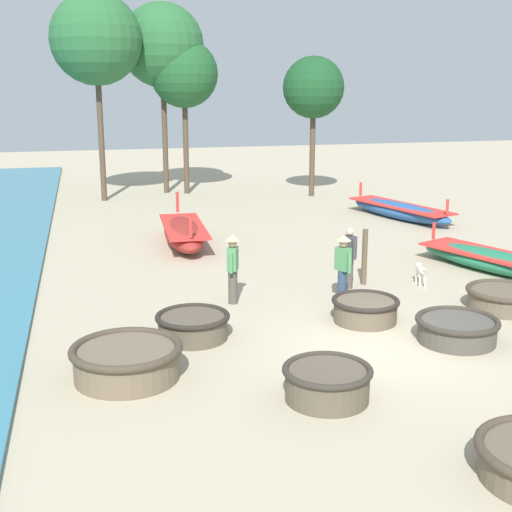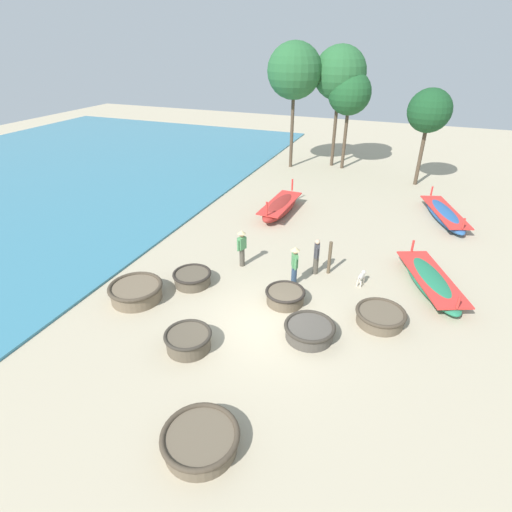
# 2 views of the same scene
# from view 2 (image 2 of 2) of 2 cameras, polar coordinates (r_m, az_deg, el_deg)

# --- Properties ---
(ground_plane) EXTENTS (80.00, 80.00, 0.00)m
(ground_plane) POSITION_cam_2_polar(r_m,az_deg,el_deg) (13.96, 1.58, -9.77)
(ground_plane) COLOR tan
(coracle_beside_post) EXTENTS (1.69, 1.69, 0.51)m
(coracle_beside_post) POSITION_cam_2_polar(r_m,az_deg,el_deg) (13.40, 7.65, -10.45)
(coracle_beside_post) COLOR #4C473F
(coracle_beside_post) RESTS_ON ground
(coracle_upturned) EXTENTS (2.01, 2.01, 0.63)m
(coracle_upturned) POSITION_cam_2_polar(r_m,az_deg,el_deg) (15.66, -16.77, -4.83)
(coracle_upturned) COLOR brown
(coracle_upturned) RESTS_ON ground
(coracle_nearest) EXTENTS (1.52, 1.52, 0.59)m
(coracle_nearest) POSITION_cam_2_polar(r_m,az_deg,el_deg) (13.04, -9.65, -11.72)
(coracle_nearest) COLOR brown
(coracle_nearest) RESTS_ON ground
(coracle_far_right) EXTENTS (1.54, 1.54, 0.53)m
(coracle_far_right) POSITION_cam_2_polar(r_m,az_deg,el_deg) (16.11, -9.09, -3.07)
(coracle_far_right) COLOR brown
(coracle_far_right) RESTS_ON ground
(coracle_center) EXTENTS (1.72, 1.72, 0.50)m
(coracle_center) POSITION_cam_2_polar(r_m,az_deg,el_deg) (14.52, 17.34, -8.20)
(coracle_center) COLOR brown
(coracle_center) RESTS_ON ground
(coracle_weathered) EXTENTS (1.91, 1.91, 0.51)m
(coracle_weathered) POSITION_cam_2_polar(r_m,az_deg,el_deg) (10.55, -7.94, -24.57)
(coracle_weathered) COLOR brown
(coracle_weathered) RESTS_ON ground
(coracle_far_left) EXTENTS (1.49, 1.49, 0.53)m
(coracle_far_left) POSITION_cam_2_polar(r_m,az_deg,el_deg) (14.89, 4.19, -5.69)
(coracle_far_left) COLOR brown
(coracle_far_left) RESTS_ON ground
(long_boat_white_hull) EXTENTS (2.68, 5.15, 1.08)m
(long_boat_white_hull) POSITION_cam_2_polar(r_m,az_deg,el_deg) (23.87, 25.28, 5.42)
(long_boat_white_hull) COLOR #285693
(long_boat_white_hull) RESTS_ON ground
(long_boat_ochre_hull) EXTENTS (1.38, 4.39, 1.40)m
(long_boat_ochre_hull) POSITION_cam_2_polar(r_m,az_deg,el_deg) (22.39, 3.46, 7.02)
(long_boat_ochre_hull) COLOR maroon
(long_boat_ochre_hull) RESTS_ON ground
(long_boat_blue_hull) EXTENTS (2.95, 4.70, 1.00)m
(long_boat_blue_hull) POSITION_cam_2_polar(r_m,az_deg,el_deg) (17.15, 23.65, -3.23)
(long_boat_blue_hull) COLOR #237551
(long_boat_blue_hull) RESTS_ON ground
(fisherman_standing_right) EXTENTS (0.36, 0.50, 1.67)m
(fisherman_standing_right) POSITION_cam_2_polar(r_m,az_deg,el_deg) (16.86, -2.03, 1.46)
(fisherman_standing_right) COLOR #4C473D
(fisherman_standing_right) RESTS_ON ground
(fisherman_with_hat) EXTENTS (0.36, 0.49, 1.67)m
(fisherman_with_hat) POSITION_cam_2_polar(r_m,az_deg,el_deg) (15.62, 5.54, -1.06)
(fisherman_with_hat) COLOR #2D425B
(fisherman_with_hat) RESTS_ON ground
(fisherman_by_coracle) EXTENTS (0.29, 0.52, 1.57)m
(fisherman_by_coracle) POSITION_cam_2_polar(r_m,az_deg,el_deg) (16.52, 8.63, 0.04)
(fisherman_by_coracle) COLOR #4C473D
(fisherman_by_coracle) RESTS_ON ground
(dog) EXTENTS (0.30, 0.68, 0.55)m
(dog) POSITION_cam_2_polar(r_m,az_deg,el_deg) (16.39, 14.85, -2.82)
(dog) COLOR beige
(dog) RESTS_ON ground
(mooring_post_shoreline) EXTENTS (0.14, 0.14, 1.45)m
(mooring_post_shoreline) POSITION_cam_2_polar(r_m,az_deg,el_deg) (16.69, 10.47, -0.25)
(mooring_post_shoreline) COLOR brown
(mooring_post_shoreline) RESTS_ON ground
(tree_leftmost) EXTENTS (2.65, 2.65, 6.05)m
(tree_leftmost) POSITION_cam_2_polar(r_m,az_deg,el_deg) (28.23, 23.54, 18.45)
(tree_leftmost) COLOR #4C3D2D
(tree_leftmost) RESTS_ON ground
(tree_center) EXTENTS (2.98, 2.98, 6.78)m
(tree_center) POSITION_cam_2_polar(r_m,az_deg,el_deg) (30.52, 13.23, 21.69)
(tree_center) COLOR #4C3D2D
(tree_center) RESTS_ON ground
(tree_tall_back) EXTENTS (3.65, 3.65, 8.33)m
(tree_tall_back) POSITION_cam_2_polar(r_m,az_deg,el_deg) (30.97, 11.90, 24.18)
(tree_tall_back) COLOR #4C3D2D
(tree_tall_back) RESTS_ON ground
(tree_right_mid) EXTENTS (3.75, 3.75, 8.54)m
(tree_right_mid) POSITION_cam_2_polar(r_m,az_deg,el_deg) (30.18, 5.51, 24.81)
(tree_right_mid) COLOR #4C3D2D
(tree_right_mid) RESTS_ON ground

